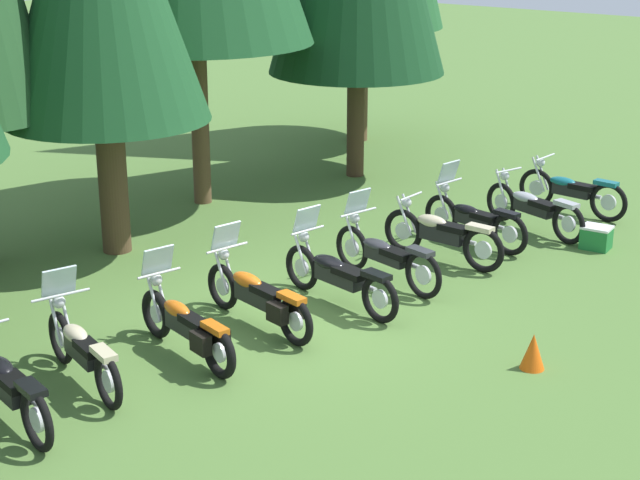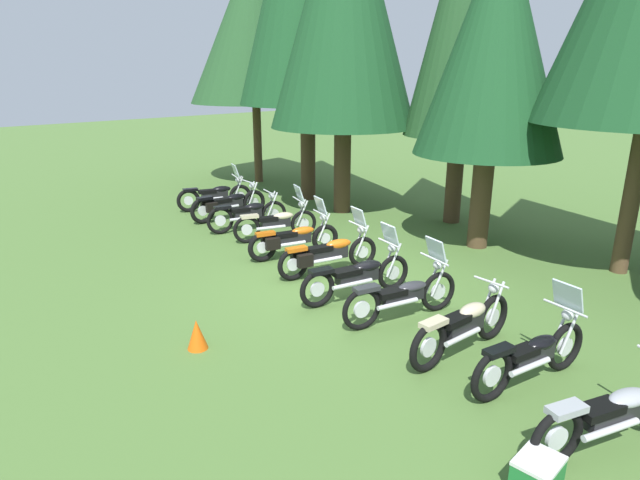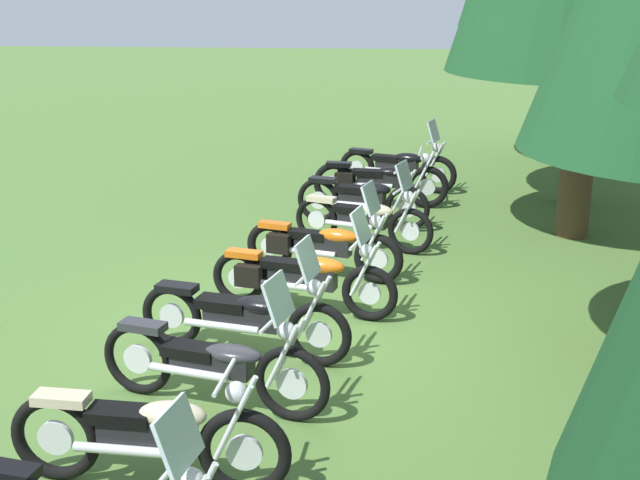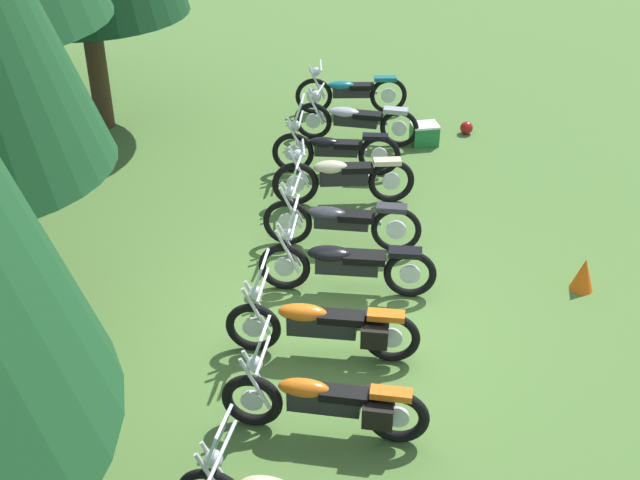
# 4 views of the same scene
# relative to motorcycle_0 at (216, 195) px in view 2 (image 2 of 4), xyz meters

# --- Properties ---
(ground_plane) EXTENTS (80.00, 80.00, 0.00)m
(ground_plane) POSITION_rel_motorcycle_0_xyz_m (6.94, -1.31, -0.47)
(ground_plane) COLOR #4C7033
(motorcycle_0) EXTENTS (0.96, 2.26, 1.37)m
(motorcycle_0) POSITION_rel_motorcycle_0_xyz_m (0.00, 0.00, 0.00)
(motorcycle_0) COLOR black
(motorcycle_0) RESTS_ON ground_plane
(motorcycle_1) EXTENTS (0.74, 2.40, 1.03)m
(motorcycle_1) POSITION_rel_motorcycle_0_xyz_m (1.24, -0.36, -0.01)
(motorcycle_1) COLOR black
(motorcycle_1) RESTS_ON ground_plane
(motorcycle_2) EXTENTS (0.82, 2.20, 1.02)m
(motorcycle_2) POSITION_rel_motorcycle_0_xyz_m (2.57, -0.57, 0.00)
(motorcycle_2) COLOR black
(motorcycle_2) RESTS_ON ground_plane
(motorcycle_3) EXTENTS (0.99, 2.11, 1.36)m
(motorcycle_3) POSITION_rel_motorcycle_0_xyz_m (3.74, -0.50, 0.00)
(motorcycle_3) COLOR black
(motorcycle_3) RESTS_ON ground_plane
(motorcycle_4) EXTENTS (0.90, 2.20, 1.35)m
(motorcycle_4) POSITION_rel_motorcycle_0_xyz_m (5.06, -1.03, -0.02)
(motorcycle_4) COLOR black
(motorcycle_4) RESTS_ON ground_plane
(motorcycle_5) EXTENTS (0.92, 2.32, 1.35)m
(motorcycle_5) POSITION_rel_motorcycle_0_xyz_m (6.37, -1.17, -0.00)
(motorcycle_5) COLOR black
(motorcycle_5) RESTS_ON ground_plane
(motorcycle_6) EXTENTS (0.79, 2.37, 1.36)m
(motorcycle_6) POSITION_rel_motorcycle_0_xyz_m (7.69, -1.60, 0.01)
(motorcycle_6) COLOR black
(motorcycle_6) RESTS_ON ground_plane
(motorcycle_7) EXTENTS (0.86, 2.29, 1.38)m
(motorcycle_7) POSITION_rel_motorcycle_0_xyz_m (8.84, -1.70, 0.01)
(motorcycle_7) COLOR black
(motorcycle_7) RESTS_ON ground_plane
(motorcycle_8) EXTENTS (0.61, 2.30, 1.03)m
(motorcycle_8) POSITION_rel_motorcycle_0_xyz_m (10.20, -1.93, 0.01)
(motorcycle_8) COLOR black
(motorcycle_8) RESTS_ON ground_plane
(motorcycle_9) EXTENTS (0.71, 2.20, 1.38)m
(motorcycle_9) POSITION_rel_motorcycle_0_xyz_m (11.30, -1.95, -0.00)
(motorcycle_9) COLOR black
(motorcycle_9) RESTS_ON ground_plane
(motorcycle_10) EXTENTS (0.96, 2.25, 1.01)m
(motorcycle_10) POSITION_rel_motorcycle_0_xyz_m (12.55, -2.50, -0.01)
(motorcycle_10) COLOR black
(motorcycle_10) RESTS_ON ground_plane
(pine_tree_0) EXTENTS (4.78, 4.78, 8.26)m
(pine_tree_0) POSITION_rel_motorcycle_0_xyz_m (-2.71, 3.57, 5.14)
(pine_tree_0) COLOR #4C3823
(pine_tree_0) RESTS_ON ground_plane
(pine_tree_3) EXTENTS (2.98, 2.98, 9.06)m
(pine_tree_3) POSITION_rel_motorcycle_0_xyz_m (5.72, 4.25, 5.25)
(pine_tree_3) COLOR #4C3823
(pine_tree_3) RESTS_ON ground_plane
(pine_tree_4) EXTENTS (3.37, 3.37, 7.33)m
(pine_tree_4) POSITION_rel_motorcycle_0_xyz_m (7.46, 2.82, 4.30)
(pine_tree_4) COLOR #4C3823
(pine_tree_4) RESTS_ON ground_plane
(picnic_cooler) EXTENTS (0.43, 0.51, 0.40)m
(picnic_cooler) POSITION_rel_motorcycle_0_xyz_m (12.32, -3.78, -0.27)
(picnic_cooler) COLOR #1E7233
(picnic_cooler) RESTS_ON ground_plane
(traffic_cone) EXTENTS (0.32, 0.32, 0.48)m
(traffic_cone) POSITION_rel_motorcycle_0_xyz_m (7.37, -4.85, -0.23)
(traffic_cone) COLOR #EA590F
(traffic_cone) RESTS_ON ground_plane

